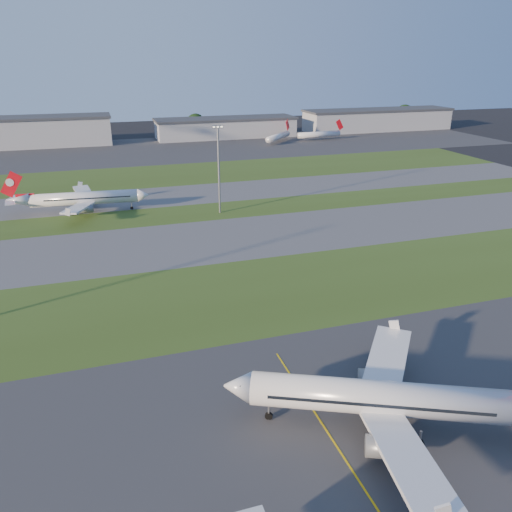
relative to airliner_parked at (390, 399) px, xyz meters
name	(u,v)px	position (x,y,z in m)	size (l,w,h in m)	color
grass_strip_a	(214,299)	(-12.36, 42.33, -4.57)	(300.00, 34.00, 0.01)	#384F1A
taxiway_a	(184,243)	(-12.36, 75.33, -4.57)	(300.00, 32.00, 0.01)	#515154
grass_strip_b	(169,215)	(-12.36, 100.33, -4.57)	(300.00, 18.00, 0.01)	#384F1A
taxiway_b	(160,197)	(-12.36, 122.33, -4.57)	(300.00, 26.00, 0.01)	#515154
grass_strip_c	(149,176)	(-12.36, 155.33, -4.57)	(300.00, 40.00, 0.01)	#384F1A
apron_far	(135,151)	(-12.36, 215.33, -4.57)	(400.00, 80.00, 0.01)	#333335
yellow_line	(374,504)	(-7.36, -9.67, -4.57)	(0.25, 60.00, 0.02)	gold
airliner_parked	(390,399)	(0.00, 0.00, 0.00)	(38.78, 33.07, 13.02)	silver
airliner_taxiing	(84,199)	(-36.27, 111.25, -0.35)	(38.56, 32.60, 12.04)	silver
mini_jet_near	(278,136)	(65.15, 218.02, -1.29)	(21.08, 21.81, 9.48)	silver
mini_jet_far	(319,134)	(89.94, 218.66, -1.29)	(28.64, 4.87, 9.48)	silver
light_mast_centre	(219,164)	(2.64, 98.33, 10.24)	(3.20, 0.70, 25.80)	gray
hangar_west	(41,131)	(-57.36, 245.33, 3.07)	(71.40, 23.00, 15.20)	#979A9E
hangar_east	(226,127)	(42.64, 245.33, 1.06)	(81.60, 23.00, 11.20)	#979A9E
hangar_far_east	(378,120)	(142.64, 245.33, 2.06)	(96.90, 23.00, 13.20)	#979A9E
tree_mid_west	(91,130)	(-32.36, 256.33, 1.26)	(9.90, 9.90, 10.80)	black
tree_mid_east	(196,123)	(27.64, 259.33, 2.24)	(11.55, 11.55, 12.60)	black
tree_east	(312,120)	(102.64, 257.33, 1.59)	(10.45, 10.45, 11.40)	black
tree_far_east	(404,114)	(172.64, 261.33, 2.89)	(12.65, 12.65, 13.80)	black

